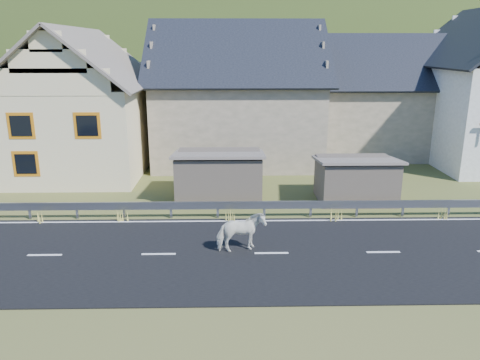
{
  "coord_description": "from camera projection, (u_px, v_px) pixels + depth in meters",
  "views": [
    {
      "loc": [
        -1.43,
        -15.21,
        7.11
      ],
      "look_at": [
        -1.08,
        2.02,
        2.17
      ],
      "focal_mm": 35.0,
      "sensor_mm": 36.0,
      "label": 1
    }
  ],
  "objects": [
    {
      "name": "ground",
      "position": [
        271.0,
        254.0,
        16.61
      ],
      "size": [
        160.0,
        160.0,
        0.0
      ],
      "primitive_type": "plane",
      "color": "#3C501D",
      "rests_on": "ground"
    },
    {
      "name": "road",
      "position": [
        271.0,
        254.0,
        16.6
      ],
      "size": [
        60.0,
        7.0,
        0.04
      ],
      "primitive_type": "cube",
      "color": "black",
      "rests_on": "ground"
    },
    {
      "name": "lane_markings",
      "position": [
        271.0,
        253.0,
        16.59
      ],
      "size": [
        60.0,
        6.6,
        0.01
      ],
      "primitive_type": "cube",
      "color": "silver",
      "rests_on": "road"
    },
    {
      "name": "guardrail",
      "position": [
        264.0,
        205.0,
        19.99
      ],
      "size": [
        28.1,
        0.09,
        0.75
      ],
      "color": "#93969B",
      "rests_on": "ground"
    },
    {
      "name": "shed_left",
      "position": [
        219.0,
        176.0,
        22.51
      ],
      "size": [
        4.3,
        3.3,
        2.4
      ],
      "primitive_type": "cube",
      "color": "brown",
      "rests_on": "ground"
    },
    {
      "name": "shed_right",
      "position": [
        356.0,
        180.0,
        22.19
      ],
      "size": [
        3.8,
        2.9,
        2.2
      ],
      "primitive_type": "cube",
      "color": "brown",
      "rests_on": "ground"
    },
    {
      "name": "house_cream",
      "position": [
        81.0,
        96.0,
        26.74
      ],
      "size": [
        7.8,
        9.8,
        8.3
      ],
      "color": "beige",
      "rests_on": "ground"
    },
    {
      "name": "house_stone_a",
      "position": [
        237.0,
        87.0,
        29.73
      ],
      "size": [
        10.8,
        9.8,
        8.9
      ],
      "color": "tan",
      "rests_on": "ground"
    },
    {
      "name": "house_stone_b",
      "position": [
        383.0,
        90.0,
        31.96
      ],
      "size": [
        9.8,
        8.8,
        8.1
      ],
      "color": "tan",
      "rests_on": "ground"
    },
    {
      "name": "mountain",
      "position": [
        246.0,
        114.0,
        195.22
      ],
      "size": [
        440.0,
        280.0,
        260.0
      ],
      "primitive_type": "ellipsoid",
      "color": "#2C4019",
      "rests_on": "ground"
    },
    {
      "name": "conifer_patch",
      "position": [
        21.0,
        51.0,
        119.6
      ],
      "size": [
        76.0,
        50.0,
        28.0
      ],
      "primitive_type": "ellipsoid",
      "color": "black",
      "rests_on": "ground"
    },
    {
      "name": "horse",
      "position": [
        241.0,
        232.0,
        16.6
      ],
      "size": [
        1.19,
        1.84,
        1.43
      ],
      "primitive_type": "imported",
      "rotation": [
        0.0,
        0.0,
        1.84
      ],
      "color": "silver",
      "rests_on": "road"
    }
  ]
}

